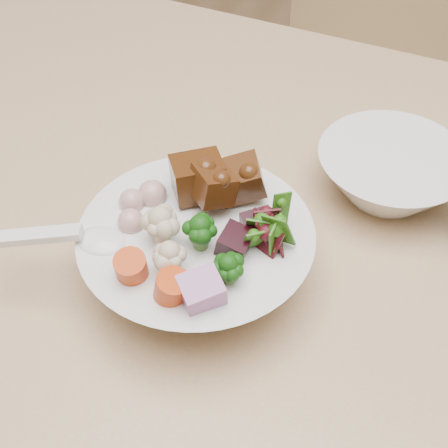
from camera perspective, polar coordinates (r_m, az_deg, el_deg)
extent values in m
cylinder|color=tan|center=(1.42, -12.54, 3.89)|extent=(0.06, 0.06, 0.76)
cube|color=tan|center=(1.40, 11.28, 8.14)|extent=(0.49, 0.49, 0.04)
cylinder|color=tan|center=(1.48, 0.93, -1.36)|extent=(0.03, 0.03, 0.45)
cylinder|color=tan|center=(1.42, 14.72, -6.06)|extent=(0.03, 0.03, 0.45)
cylinder|color=tan|center=(1.73, 6.12, 6.87)|extent=(0.03, 0.03, 0.45)
cylinder|color=tan|center=(1.68, 17.97, 3.13)|extent=(0.03, 0.03, 0.45)
sphere|color=black|center=(0.58, -2.16, -1.19)|extent=(0.04, 0.04, 0.04)
sphere|color=#C7B596|center=(0.59, -5.74, -0.60)|extent=(0.04, 0.04, 0.04)
cube|color=black|center=(0.60, 3.16, -0.42)|extent=(0.04, 0.04, 0.03)
cube|color=#9F6095|center=(0.54, -2.06, -6.20)|extent=(0.05, 0.05, 0.04)
cylinder|color=red|center=(0.57, -8.46, -4.06)|extent=(0.04, 0.04, 0.03)
sphere|color=tan|center=(0.61, -8.51, 0.25)|extent=(0.03, 0.03, 0.03)
ellipsoid|color=silver|center=(0.61, -11.12, -1.65)|extent=(0.06, 0.05, 0.02)
cube|color=silver|center=(0.62, -17.15, -1.06)|extent=(0.10, 0.04, 0.02)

